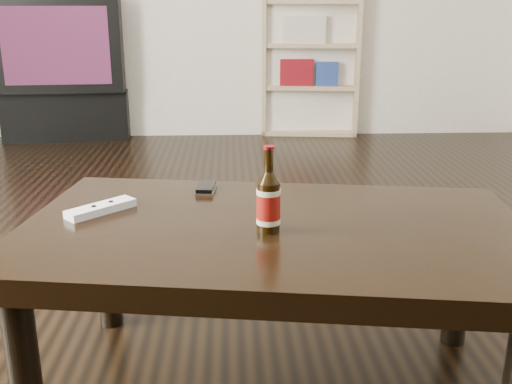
{
  "coord_description": "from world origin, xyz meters",
  "views": [
    {
      "loc": [
        0.17,
        -1.67,
        1.0
      ],
      "look_at": [
        0.23,
        -0.31,
        0.57
      ],
      "focal_mm": 42.0,
      "sensor_mm": 36.0,
      "label": 1
    }
  ],
  "objects_px": {
    "tv_stand": "(69,113)",
    "bookshelf": "(310,41)",
    "tv": "(63,43)",
    "coffee_table": "(272,248)",
    "phone": "(206,188)",
    "remote": "(101,208)",
    "beer_bottle": "(268,202)"
  },
  "relations": [
    {
      "from": "tv_stand",
      "to": "phone",
      "type": "xyz_separation_m",
      "value": [
        1.17,
        -2.99,
        0.29
      ]
    },
    {
      "from": "tv_stand",
      "to": "beer_bottle",
      "type": "distance_m",
      "value": 3.6
    },
    {
      "from": "coffee_table",
      "to": "phone",
      "type": "bearing_deg",
      "value": 121.03
    },
    {
      "from": "tv_stand",
      "to": "tv",
      "type": "bearing_deg",
      "value": -90.0
    },
    {
      "from": "beer_bottle",
      "to": "remote",
      "type": "bearing_deg",
      "value": 160.18
    },
    {
      "from": "beer_bottle",
      "to": "phone",
      "type": "xyz_separation_m",
      "value": [
        -0.16,
        0.34,
        -0.07
      ]
    },
    {
      "from": "remote",
      "to": "coffee_table",
      "type": "bearing_deg",
      "value": 31.94
    },
    {
      "from": "bookshelf",
      "to": "remote",
      "type": "relative_size",
      "value": 7.93
    },
    {
      "from": "tv",
      "to": "coffee_table",
      "type": "relative_size",
      "value": 0.7
    },
    {
      "from": "tv_stand",
      "to": "phone",
      "type": "relative_size",
      "value": 8.78
    },
    {
      "from": "beer_bottle",
      "to": "phone",
      "type": "distance_m",
      "value": 0.38
    },
    {
      "from": "bookshelf",
      "to": "tv_stand",
      "type": "bearing_deg",
      "value": -171.27
    },
    {
      "from": "remote",
      "to": "bookshelf",
      "type": "bearing_deg",
      "value": 119.4
    },
    {
      "from": "bookshelf",
      "to": "coffee_table",
      "type": "bearing_deg",
      "value": -92.86
    },
    {
      "from": "bookshelf",
      "to": "phone",
      "type": "height_order",
      "value": "bookshelf"
    },
    {
      "from": "beer_bottle",
      "to": "tv",
      "type": "bearing_deg",
      "value": 111.92
    },
    {
      "from": "tv",
      "to": "beer_bottle",
      "type": "xyz_separation_m",
      "value": [
        1.34,
        -3.32,
        -0.16
      ]
    },
    {
      "from": "remote",
      "to": "tv_stand",
      "type": "bearing_deg",
      "value": 151.96
    },
    {
      "from": "tv_stand",
      "to": "bookshelf",
      "type": "relative_size",
      "value": 0.67
    },
    {
      "from": "coffee_table",
      "to": "remote",
      "type": "bearing_deg",
      "value": 165.89
    },
    {
      "from": "tv_stand",
      "to": "beer_bottle",
      "type": "height_order",
      "value": "beer_bottle"
    },
    {
      "from": "remote",
      "to": "beer_bottle",
      "type": "bearing_deg",
      "value": 26.23
    },
    {
      "from": "bookshelf",
      "to": "coffee_table",
      "type": "relative_size",
      "value": 1.03
    },
    {
      "from": "remote",
      "to": "tv",
      "type": "bearing_deg",
      "value": 151.97
    },
    {
      "from": "coffee_table",
      "to": "beer_bottle",
      "type": "bearing_deg",
      "value": -105.59
    },
    {
      "from": "coffee_table",
      "to": "beer_bottle",
      "type": "distance_m",
      "value": 0.14
    },
    {
      "from": "tv",
      "to": "phone",
      "type": "relative_size",
      "value": 8.99
    },
    {
      "from": "tv",
      "to": "coffee_table",
      "type": "xyz_separation_m",
      "value": [
        1.35,
        -3.28,
        -0.3
      ]
    },
    {
      "from": "phone",
      "to": "remote",
      "type": "xyz_separation_m",
      "value": [
        -0.27,
        -0.18,
        0.0
      ]
    },
    {
      "from": "tv_stand",
      "to": "tv",
      "type": "height_order",
      "value": "tv"
    },
    {
      "from": "tv_stand",
      "to": "beer_bottle",
      "type": "xyz_separation_m",
      "value": [
        1.34,
        -3.32,
        0.36
      ]
    },
    {
      "from": "tv_stand",
      "to": "coffee_table",
      "type": "relative_size",
      "value": 0.69
    }
  ]
}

